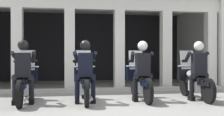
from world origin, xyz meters
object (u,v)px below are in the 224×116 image
(motorcycle_center_left, at_px, (85,82))
(police_officer_center_left, at_px, (85,66))
(police_officer_far_right, at_px, (198,65))
(police_officer_far_left, at_px, (23,66))
(motorcycle_far_left, at_px, (25,83))
(motorcycle_far_right, at_px, (194,81))
(motorcycle_center_right, at_px, (140,81))
(police_officer_center_right, at_px, (142,66))

(motorcycle_center_left, bearing_deg, police_officer_center_left, -89.32)
(motorcycle_center_left, distance_m, police_officer_center_left, 0.52)
(police_officer_center_left, distance_m, police_officer_far_right, 3.03)
(police_officer_far_left, relative_size, police_officer_far_right, 1.00)
(motorcycle_far_left, xyz_separation_m, police_officer_far_left, (-0.00, -0.28, 0.44))
(motorcycle_far_left, relative_size, motorcycle_far_right, 1.00)
(motorcycle_far_right, height_order, police_officer_far_right, police_officer_far_right)
(motorcycle_far_left, xyz_separation_m, police_officer_far_right, (4.54, -0.37, 0.44))
(motorcycle_center_right, height_order, police_officer_far_right, police_officer_far_right)
(motorcycle_far_left, bearing_deg, motorcycle_far_right, 3.91)
(police_officer_center_right, bearing_deg, police_officer_center_left, -171.15)
(police_officer_far_right, bearing_deg, police_officer_far_left, -177.69)
(motorcycle_far_left, distance_m, police_officer_center_left, 1.61)
(police_officer_center_right, distance_m, police_officer_far_right, 1.52)
(motorcycle_center_left, height_order, police_officer_center_left, police_officer_center_left)
(police_officer_far_left, xyz_separation_m, motorcycle_center_right, (3.03, 0.31, -0.44))
(police_officer_center_right, relative_size, police_officer_far_right, 1.00)
(motorcycle_far_left, xyz_separation_m, motorcycle_center_left, (1.51, -0.08, 0.00))
(motorcycle_center_left, bearing_deg, police_officer_far_left, -171.26)
(police_officer_far_left, bearing_deg, motorcycle_far_left, 94.77)
(motorcycle_center_left, relative_size, police_officer_far_right, 1.29)
(motorcycle_center_right, xyz_separation_m, motorcycle_far_right, (1.51, -0.12, 0.00))
(police_officer_far_right, bearing_deg, motorcycle_far_left, 178.74)
(motorcycle_far_left, height_order, motorcycle_center_left, same)
(motorcycle_center_left, xyz_separation_m, motorcycle_far_right, (3.03, -0.01, 0.00))
(motorcycle_far_left, height_order, police_officer_center_left, police_officer_center_left)
(police_officer_far_left, distance_m, motorcycle_center_left, 1.59)
(police_officer_center_right, bearing_deg, police_officer_far_right, 0.33)
(motorcycle_center_left, xyz_separation_m, police_officer_center_left, (-0.00, -0.28, 0.44))
(motorcycle_center_right, bearing_deg, police_officer_far_left, -169.25)
(police_officer_far_left, bearing_deg, motorcycle_center_left, 12.83)
(motorcycle_center_right, bearing_deg, motorcycle_center_left, -171.15)
(police_officer_far_left, relative_size, police_officer_center_left, 1.00)
(motorcycle_center_right, height_order, motorcycle_far_right, same)
(police_officer_center_left, height_order, police_officer_center_right, same)
(motorcycle_far_left, relative_size, police_officer_far_right, 1.29)
(motorcycle_far_left, distance_m, police_officer_far_right, 4.57)
(motorcycle_center_left, xyz_separation_m, police_officer_far_right, (3.02, -0.30, 0.44))
(police_officer_far_left, bearing_deg, motorcycle_center_right, 10.94)
(motorcycle_far_left, height_order, motorcycle_center_right, same)
(police_officer_center_left, height_order, motorcycle_center_right, police_officer_center_left)
(motorcycle_center_right, relative_size, police_officer_far_right, 1.29)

